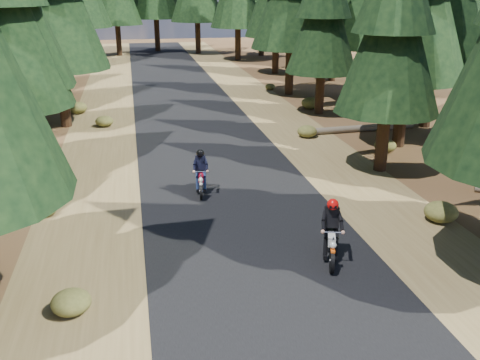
{
  "coord_description": "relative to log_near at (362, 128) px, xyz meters",
  "views": [
    {
      "loc": [
        -3.02,
        -13.38,
        6.64
      ],
      "look_at": [
        0.0,
        1.5,
        1.1
      ],
      "focal_mm": 40.0,
      "sensor_mm": 36.0,
      "label": 1
    }
  ],
  "objects": [
    {
      "name": "shoulder_r",
      "position": [
        -3.14,
        -5.03,
        -0.16
      ],
      "size": [
        3.2,
        100.0,
        0.01
      ],
      "primitive_type": "cube",
      "color": "brown",
      "rests_on": "ground"
    },
    {
      "name": "road",
      "position": [
        -7.74,
        -5.03,
        -0.15
      ],
      "size": [
        6.0,
        100.0,
        0.01
      ],
      "primitive_type": "cube",
      "color": "black",
      "rests_on": "ground"
    },
    {
      "name": "rider_lead",
      "position": [
        -6.08,
        -11.95,
        0.39
      ],
      "size": [
        1.06,
        1.91,
        1.63
      ],
      "rotation": [
        0.0,
        0.0,
        2.84
      ],
      "color": "silver",
      "rests_on": "road"
    },
    {
      "name": "log_near",
      "position": [
        0.0,
        0.0,
        0.0
      ],
      "size": [
        5.52,
        0.69,
        0.32
      ],
      "primitive_type": "cylinder",
      "rotation": [
        0.0,
        1.57,
        0.07
      ],
      "color": "#4C4233",
      "rests_on": "ground"
    },
    {
      "name": "rider_follow",
      "position": [
        -8.69,
        -6.61,
        0.35
      ],
      "size": [
        0.72,
        1.74,
        1.5
      ],
      "rotation": [
        0.0,
        0.0,
        3.01
      ],
      "color": "maroon",
      "rests_on": "road"
    },
    {
      "name": "understory_shrubs",
      "position": [
        -6.36,
        -3.44,
        0.13
      ],
      "size": [
        14.35,
        31.98,
        0.66
      ],
      "color": "#474C1E",
      "rests_on": "ground"
    },
    {
      "name": "ground",
      "position": [
        -7.74,
        -10.03,
        -0.16
      ],
      "size": [
        120.0,
        120.0,
        0.0
      ],
      "primitive_type": "plane",
      "color": "#4C311B",
      "rests_on": "ground"
    },
    {
      "name": "shoulder_l",
      "position": [
        -12.34,
        -5.03,
        -0.16
      ],
      "size": [
        3.2,
        100.0,
        0.01
      ],
      "primitive_type": "cube",
      "color": "brown",
      "rests_on": "ground"
    }
  ]
}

